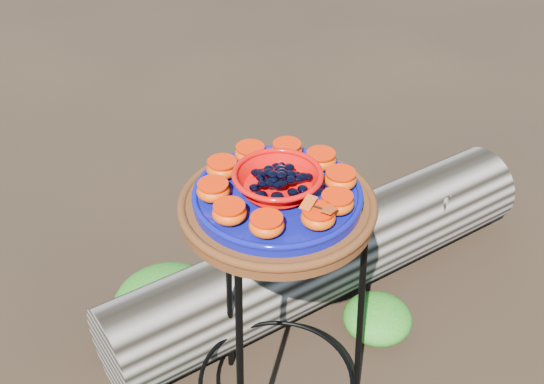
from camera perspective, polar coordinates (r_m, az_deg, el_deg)
plant_stand at (r=1.69m, az=0.40°, el=-11.21°), size 0.44×0.44×0.70m
terracotta_saucer at (r=1.44m, az=0.46°, el=-1.33°), size 0.41×0.41×0.03m
cobalt_plate at (r=1.42m, az=0.46°, el=-0.42°), size 0.35×0.35×0.02m
red_bowl at (r=1.40m, az=0.47°, el=0.77°), size 0.18×0.18×0.05m
glass_gems at (r=1.38m, az=0.48°, el=2.00°), size 0.14×0.14×0.02m
orange_half_0 at (r=1.32m, az=3.88°, el=-2.15°), size 0.07×0.07×0.04m
orange_half_1 at (r=1.36m, az=5.45°, el=-0.93°), size 0.07×0.07×0.04m
orange_half_2 at (r=1.43m, az=5.74°, el=1.04°), size 0.07×0.07×0.04m
orange_half_3 at (r=1.48m, az=4.10°, el=2.69°), size 0.07×0.07×0.04m
orange_half_4 at (r=1.51m, az=1.26°, el=3.49°), size 0.07×0.07×0.04m
orange_half_5 at (r=1.50m, az=-1.83°, el=3.23°), size 0.07×0.07×0.04m
orange_half_6 at (r=1.46m, az=-4.19°, el=1.99°), size 0.07×0.07×0.04m
orange_half_7 at (r=1.39m, az=-4.93°, el=0.10°), size 0.07×0.07×0.04m
orange_half_8 at (r=1.33m, az=-3.58°, el=-1.77°), size 0.07×0.07×0.04m
orange_half_9 at (r=1.30m, az=-0.45°, el=-2.80°), size 0.07×0.07×0.04m
butterfly at (r=1.31m, az=3.93°, el=-1.25°), size 0.09×0.08×0.01m
driftwood_log at (r=2.19m, az=4.37°, el=-5.41°), size 1.50×0.48×0.28m
foliage_right at (r=2.14m, az=8.82°, el=-10.31°), size 0.21×0.21×0.11m
foliage_back at (r=2.14m, az=-8.69°, el=-9.13°), size 0.34×0.34×0.17m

